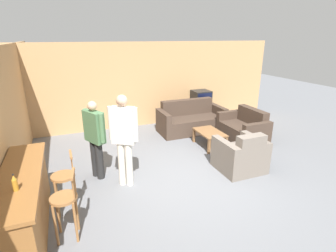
% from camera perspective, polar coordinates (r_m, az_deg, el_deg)
% --- Properties ---
extents(ground_plane, '(24.00, 24.00, 0.00)m').
position_cam_1_polar(ground_plane, '(5.42, 4.86, -11.63)').
color(ground_plane, slate).
extents(wall_back, '(9.40, 0.08, 2.60)m').
position_cam_1_polar(wall_back, '(8.29, -6.47, 8.79)').
color(wall_back, tan).
rests_on(wall_back, ground_plane).
extents(wall_left, '(0.08, 8.73, 2.60)m').
position_cam_1_polar(wall_left, '(5.80, -31.36, 1.64)').
color(wall_left, tan).
rests_on(wall_left, ground_plane).
extents(bar_counter, '(0.55, 2.24, 0.97)m').
position_cam_1_polar(bar_counter, '(4.39, -28.62, -14.71)').
color(bar_counter, brown).
rests_on(bar_counter, ground_plane).
extents(bar_chair_near, '(0.41, 0.41, 1.03)m').
position_cam_1_polar(bar_chair_near, '(4.03, -21.41, -15.43)').
color(bar_chair_near, '#996638').
rests_on(bar_chair_near, ground_plane).
extents(bar_chair_mid, '(0.38, 0.38, 1.03)m').
position_cam_1_polar(bar_chair_mid, '(4.58, -21.59, -11.08)').
color(bar_chair_mid, '#996638').
rests_on(bar_chair_mid, ground_plane).
extents(couch_far, '(1.97, 0.91, 0.92)m').
position_cam_1_polar(couch_far, '(7.96, 4.98, 1.17)').
color(couch_far, '#423328').
rests_on(couch_far, ground_plane).
extents(armchair_near, '(0.92, 0.86, 0.90)m').
position_cam_1_polar(armchair_near, '(5.84, 15.55, -6.30)').
color(armchair_near, '#70665B').
rests_on(armchair_near, ground_plane).
extents(loveseat_right, '(0.84, 1.37, 0.88)m').
position_cam_1_polar(loveseat_right, '(7.50, 16.09, -0.68)').
color(loveseat_right, '#423328').
rests_on(loveseat_right, ground_plane).
extents(coffee_table, '(0.57, 0.89, 0.41)m').
position_cam_1_polar(coffee_table, '(6.90, 9.05, -1.71)').
color(coffee_table, brown).
rests_on(coffee_table, ground_plane).
extents(tv_unit, '(1.22, 0.48, 0.51)m').
position_cam_1_polar(tv_unit, '(8.99, 7.05, 2.74)').
color(tv_unit, '#513823').
rests_on(tv_unit, ground_plane).
extents(tv, '(0.57, 0.53, 0.53)m').
position_cam_1_polar(tv, '(8.86, 7.20, 5.97)').
color(tv, black).
rests_on(tv, tv_unit).
extents(bottle, '(0.06, 0.06, 0.22)m').
position_cam_1_polar(bottle, '(3.73, -30.39, -10.66)').
color(bottle, '#B27A23').
rests_on(bottle, bar_counter).
extents(person_by_window, '(0.38, 0.56, 1.60)m').
position_cam_1_polar(person_by_window, '(5.33, -15.62, -2.14)').
color(person_by_window, black).
rests_on(person_by_window, ground_plane).
extents(person_by_counter, '(0.48, 0.37, 1.79)m').
position_cam_1_polar(person_by_counter, '(4.89, -9.62, -2.10)').
color(person_by_counter, silver).
rests_on(person_by_counter, ground_plane).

